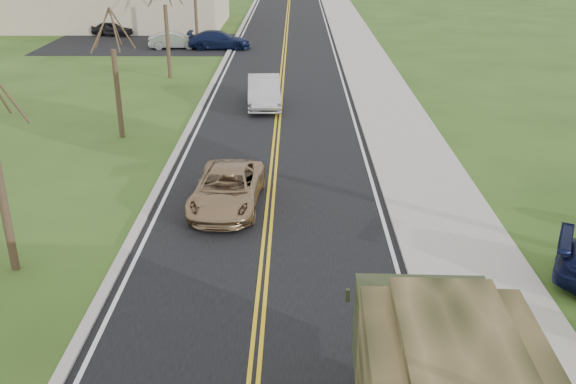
{
  "coord_description": "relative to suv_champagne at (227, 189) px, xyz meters",
  "views": [
    {
      "loc": [
        0.87,
        -5.7,
        9.02
      ],
      "look_at": [
        0.66,
        11.41,
        1.8
      ],
      "focal_mm": 40.0,
      "sensor_mm": 36.0,
      "label": 1
    }
  ],
  "objects": [
    {
      "name": "road",
      "position": [
        1.44,
        25.63,
        -0.66
      ],
      "size": [
        8.0,
        120.0,
        0.01
      ],
      "primitive_type": "cube",
      "color": "black",
      "rests_on": "ground"
    },
    {
      "name": "curb_right",
      "position": [
        5.59,
        25.63,
        -0.6
      ],
      "size": [
        0.3,
        120.0,
        0.12
      ],
      "primitive_type": "cube",
      "color": "#9E998E",
      "rests_on": "ground"
    },
    {
      "name": "sidewalk_right",
      "position": [
        7.34,
        25.63,
        -0.61
      ],
      "size": [
        3.2,
        120.0,
        0.1
      ],
      "primitive_type": "cube",
      "color": "#9E998E",
      "rests_on": "ground"
    },
    {
      "name": "curb_left",
      "position": [
        -2.71,
        25.63,
        -0.61
      ],
      "size": [
        0.3,
        120.0,
        0.1
      ],
      "primitive_type": "cube",
      "color": "#9E998E",
      "rests_on": "ground"
    },
    {
      "name": "bare_tree_a",
      "position": [
        -5.56,
        -4.37,
        1.96
      ],
      "size": [
        1.93,
        2.26,
        6.08
      ],
      "color": "#38281C",
      "rests_on": "ground"
    },
    {
      "name": "bare_tree_b",
      "position": [
        -5.56,
        7.63,
        1.81
      ],
      "size": [
        1.83,
        2.14,
        5.73
      ],
      "color": "#38281C",
      "rests_on": "ground"
    },
    {
      "name": "bare_tree_c",
      "position": [
        -5.56,
        19.63,
        2.11
      ],
      "size": [
        2.04,
        2.39,
        6.42
      ],
      "color": "#38281C",
      "rests_on": "ground"
    },
    {
      "name": "bare_tree_d",
      "position": [
        -5.56,
        31.63,
        1.89
      ],
      "size": [
        1.88,
        2.2,
        5.91
      ],
      "color": "#38281C",
      "rests_on": "ground"
    },
    {
      "name": "suv_champagne",
      "position": [
        0.0,
        0.0,
        0.0
      ],
      "size": [
        2.47,
        4.88,
        1.32
      ],
      "primitive_type": "imported",
      "rotation": [
        0.0,
        0.0,
        -0.06
      ],
      "color": "#937553",
      "rests_on": "ground"
    },
    {
      "name": "sedan_silver",
      "position": [
        0.64,
        13.01,
        0.12
      ],
      "size": [
        1.95,
        4.85,
        1.57
      ],
      "primitive_type": "imported",
      "rotation": [
        0.0,
        0.0,
        0.06
      ],
      "color": "#B5B6BB",
      "rests_on": "ground"
    },
    {
      "name": "lot_car_dark",
      "position": [
        -13.38,
        35.63,
        -0.06
      ],
      "size": [
        3.77,
        2.16,
        1.21
      ],
      "primitive_type": "imported",
      "rotation": [
        0.0,
        0.0,
        1.35
      ],
      "color": "black",
      "rests_on": "ground"
    },
    {
      "name": "lot_car_silver",
      "position": [
        -7.01,
        29.67,
        -0.02
      ],
      "size": [
        4.03,
        1.77,
        1.29
      ],
      "primitive_type": "imported",
      "rotation": [
        0.0,
        0.0,
        1.68
      ],
      "color": "#A4A5A9",
      "rests_on": "ground"
    },
    {
      "name": "lot_car_navy",
      "position": [
        -3.56,
        29.56,
        0.03
      ],
      "size": [
        4.79,
        2.03,
        1.38
      ],
      "primitive_type": "imported",
      "rotation": [
        0.0,
        0.0,
        1.59
      ],
      "color": "#0E1636",
      "rests_on": "ground"
    }
  ]
}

